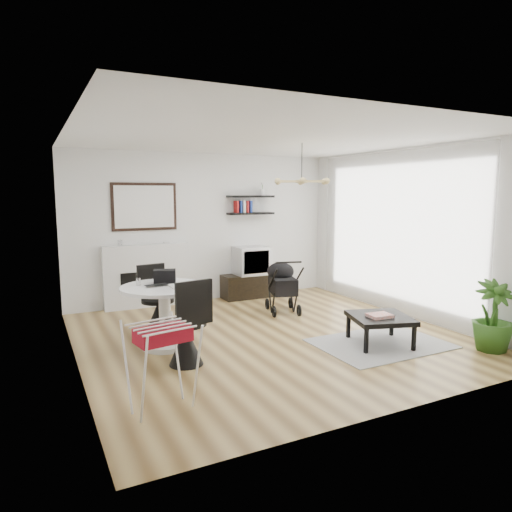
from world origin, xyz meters
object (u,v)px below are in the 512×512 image
fireplace (147,268)px  dining_table (165,307)px  coffee_table (380,319)px  tv_console (253,285)px  drying_rack (162,365)px  crt_tv (251,260)px  stroller (282,288)px  potted_plant (493,316)px

fireplace → dining_table: fireplace is taller
dining_table → coffee_table: bearing=-24.4°
tv_console → drying_rack: (-2.79, -3.79, 0.21)m
crt_tv → coffee_table: bearing=-84.6°
fireplace → tv_console: 2.04m
stroller → potted_plant: bearing=-47.8°
tv_console → coffee_table: (0.25, -3.25, 0.12)m
fireplace → drying_rack: (-0.81, -3.93, -0.25)m
fireplace → potted_plant: (3.35, -4.21, -0.24)m
stroller → potted_plant: (1.41, -2.86, 0.05)m
tv_console → stroller: stroller is taller
crt_tv → coffee_table: size_ratio=0.66×
crt_tv → potted_plant: size_ratio=0.68×
drying_rack → coffee_table: drying_rack is taller
drying_rack → coffee_table: bearing=-0.1°
drying_rack → potted_plant: 4.17m
tv_console → dining_table: 3.12m
fireplace → coffee_table: fireplace is taller
dining_table → stroller: bearing=21.7°
coffee_table → potted_plant: potted_plant is taller
crt_tv → potted_plant: 4.31m
stroller → potted_plant: size_ratio=1.04×
fireplace → dining_table: (-0.31, -2.24, -0.15)m
crt_tv → potted_plant: bearing=-70.8°
crt_tv → drying_rack: size_ratio=0.74×
coffee_table → crt_tv: bearing=95.4°
drying_rack → potted_plant: potted_plant is taller
crt_tv → coffee_table: crt_tv is taller
crt_tv → drying_rack: crt_tv is taller
coffee_table → potted_plant: bearing=-36.0°
fireplace → drying_rack: 4.02m
coffee_table → potted_plant: 1.38m
tv_console → potted_plant: size_ratio=1.34×
fireplace → tv_console: size_ratio=1.80×
fireplace → coffee_table: size_ratio=2.34×
tv_console → stroller: (-0.04, -1.20, 0.17)m
dining_table → coffee_table: dining_table is taller
dining_table → fireplace: bearing=82.0°
tv_console → coffee_table: tv_console is taller
tv_console → coffee_table: size_ratio=1.30×
tv_console → dining_table: size_ratio=1.08×
crt_tv → potted_plant: (1.42, -4.06, -0.27)m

